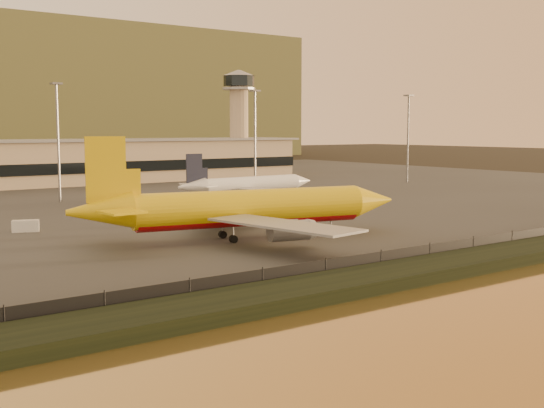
{
  "coord_description": "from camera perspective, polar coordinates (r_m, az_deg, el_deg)",
  "views": [
    {
      "loc": [
        -59.21,
        -65.64,
        15.83
      ],
      "look_at": [
        -2.67,
        12.0,
        5.2
      ],
      "focal_mm": 45.0,
      "sensor_mm": 36.0,
      "label": 1
    }
  ],
  "objects": [
    {
      "name": "gse_vehicle_yellow",
      "position": [
        114.71,
        -3.89,
        -1.13
      ],
      "size": [
        3.89,
        2.76,
        1.6
      ],
      "primitive_type": "cube",
      "rotation": [
        0.0,
        0.0,
        -0.36
      ],
      "color": "#E2BA0B",
      "rests_on": "tarmac"
    },
    {
      "name": "perimeter_fence",
      "position": [
        80.55,
        12.13,
        -4.22
      ],
      "size": [
        300.0,
        0.05,
        2.2
      ],
      "primitive_type": "cube",
      "color": "black",
      "rests_on": "tarmac"
    },
    {
      "name": "embankment",
      "position": [
        78.11,
        14.31,
        -5.05
      ],
      "size": [
        320.0,
        7.0,
        1.4
      ],
      "primitive_type": "cube",
      "color": "black",
      "rests_on": "ground"
    },
    {
      "name": "white_narrowbody_jet",
      "position": [
        152.0,
        -1.92,
        1.59
      ],
      "size": [
        36.27,
        35.42,
        10.43
      ],
      "rotation": [
        0.0,
        0.0,
        0.04
      ],
      "color": "white",
      "rests_on": "tarmac"
    },
    {
      "name": "gse_vehicle_white",
      "position": [
        110.48,
        -19.92,
        -1.74
      ],
      "size": [
        4.28,
        3.04,
        1.76
      ],
      "primitive_type": "cube",
      "rotation": [
        0.0,
        0.0,
        -0.37
      ],
      "color": "white",
      "rests_on": "tarmac"
    },
    {
      "name": "ground",
      "position": [
        89.81,
        5.91,
        -3.87
      ],
      "size": [
        900.0,
        900.0,
        0.0
      ],
      "primitive_type": "plane",
      "color": "black",
      "rests_on": "ground"
    },
    {
      "name": "apron_light_masts",
      "position": [
        159.02,
        -8.29,
        6.21
      ],
      "size": [
        152.2,
        12.2,
        25.4
      ],
      "color": "slate",
      "rests_on": "tarmac"
    },
    {
      "name": "control_tower",
      "position": [
        235.36,
        -2.78,
        7.73
      ],
      "size": [
        11.2,
        11.2,
        35.5
      ],
      "color": "tan",
      "rests_on": "tarmac"
    },
    {
      "name": "dhl_cargo_jet",
      "position": [
        96.33,
        -2.26,
        -0.4
      ],
      "size": [
        48.8,
        47.02,
        14.66
      ],
      "rotation": [
        0.0,
        0.0,
        -0.21
      ],
      "color": "#E2BA0B",
      "rests_on": "tarmac"
    },
    {
      "name": "tarmac",
      "position": [
        171.93,
        -15.76,
        0.83
      ],
      "size": [
        320.0,
        220.0,
        0.2
      ],
      "primitive_type": "cube",
      "color": "#2D2D2D",
      "rests_on": "ground"
    }
  ]
}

